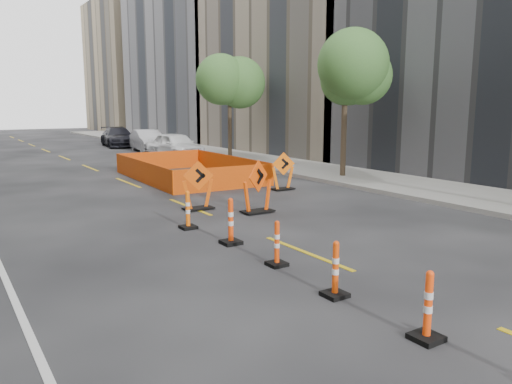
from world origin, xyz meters
TOP-DOWN VIEW (x-y plane):
  - ground_plane at (0.00, 0.00)m, footprint 140.00×140.00m
  - sidewalk_right at (9.00, 12.00)m, footprint 4.00×90.00m
  - bld_right_c at (17.00, 23.80)m, footprint 12.00×16.00m
  - bld_right_d at (17.00, 40.20)m, footprint 12.00×18.00m
  - bld_right_e at (17.00, 58.60)m, footprint 12.00×14.00m
  - tree_r_b at (8.40, 12.00)m, footprint 2.80×2.80m
  - tree_r_c at (8.40, 22.00)m, footprint 2.80×2.80m
  - channelizer_3 at (-1.20, -0.16)m, footprint 0.40×0.40m
  - channelizer_4 at (-1.19, 1.73)m, footprint 0.39×0.39m
  - channelizer_5 at (-1.06, 3.62)m, footprint 0.37×0.37m
  - channelizer_6 at (-1.04, 5.52)m, footprint 0.43×0.43m
  - channelizer_7 at (-1.25, 7.41)m, footprint 0.40×0.40m
  - chevron_sign_left at (0.06, 9.45)m, footprint 1.18×0.97m
  - chevron_sign_center at (1.36, 8.07)m, footprint 1.24×1.02m
  - chevron_sign_right at (4.42, 11.01)m, footprint 1.11×0.88m
  - safety_fence at (2.69, 15.78)m, footprint 4.55×7.45m
  - parked_car_near at (5.63, 23.78)m, footprint 2.38×4.87m
  - parked_car_mid at (5.86, 29.07)m, footprint 2.18×4.82m
  - parked_car_far at (5.51, 34.60)m, footprint 2.70×5.42m

SIDE VIEW (x-z plane):
  - ground_plane at x=0.00m, z-range 0.00..0.00m
  - sidewalk_right at x=9.00m, z-range 0.00..0.15m
  - safety_fence at x=2.69m, z-range 0.00..0.91m
  - channelizer_5 at x=-1.06m, z-range 0.00..0.94m
  - channelizer_4 at x=-1.19m, z-range 0.00..0.98m
  - channelizer_3 at x=-1.20m, z-range 0.00..1.01m
  - channelizer_7 at x=-1.25m, z-range 0.00..1.02m
  - channelizer_6 at x=-1.04m, z-range 0.00..1.10m
  - chevron_sign_right at x=4.42m, z-range 0.00..1.45m
  - parked_car_far at x=5.51m, z-range 0.00..1.51m
  - parked_car_mid at x=5.86m, z-range 0.00..1.53m
  - chevron_sign_left at x=0.06m, z-range 0.00..1.54m
  - parked_car_near at x=5.63m, z-range 0.00..1.60m
  - chevron_sign_center at x=1.36m, z-range 0.00..1.61m
  - tree_r_b at x=8.40m, z-range 1.55..7.50m
  - tree_r_c at x=8.40m, z-range 1.55..7.50m
  - bld_right_c at x=17.00m, z-range 0.00..14.00m
  - bld_right_e at x=17.00m, z-range 0.00..16.00m
  - bld_right_d at x=17.00m, z-range 0.00..20.00m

